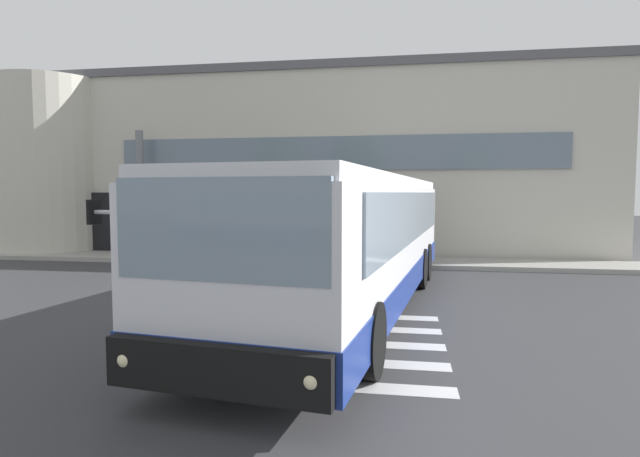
{
  "coord_description": "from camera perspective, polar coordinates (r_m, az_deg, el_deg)",
  "views": [
    {
      "loc": [
        3.52,
        -12.07,
        2.39
      ],
      "look_at": [
        1.48,
        0.36,
        1.5
      ],
      "focal_mm": 28.39,
      "sensor_mm": 36.0,
      "label": 1
    }
  ],
  "objects": [
    {
      "name": "bus_main_foreground",
      "position": [
        10.52,
        3.49,
        -1.72
      ],
      "size": [
        4.48,
        11.87,
        2.7
      ],
      "color": "silver",
      "rests_on": "ground"
    },
    {
      "name": "boarding_curb",
      "position": [
        17.39,
        -2.43,
        -3.61
      ],
      "size": [
        26.06,
        2.0,
        0.15
      ],
      "primitive_type": "cube",
      "color": "#9E9B93",
      "rests_on": "ground"
    },
    {
      "name": "entry_support_column",
      "position": [
        19.95,
        -19.58,
        3.89
      ],
      "size": [
        0.28,
        0.28,
        4.53
      ],
      "primitive_type": "cylinder",
      "color": "slate",
      "rests_on": "boarding_curb"
    },
    {
      "name": "passenger_near_column",
      "position": [
        18.59,
        -19.05,
        -0.22
      ],
      "size": [
        0.52,
        0.38,
        1.68
      ],
      "color": "#2D2D33",
      "rests_on": "boarding_curb"
    },
    {
      "name": "passenger_by_doorway",
      "position": [
        18.48,
        -15.26,
        -0.06
      ],
      "size": [
        0.52,
        0.5,
        1.68
      ],
      "color": "#2D2D33",
      "rests_on": "boarding_curb"
    },
    {
      "name": "passenger_at_curb_edge",
      "position": [
        18.51,
        -11.92,
        -0.1
      ],
      "size": [
        0.58,
        0.3,
        1.68
      ],
      "color": "#1E2338",
      "rests_on": "boarding_curb"
    },
    {
      "name": "terminal_building",
      "position": [
        24.1,
        -0.74,
        6.8
      ],
      "size": [
        23.86,
        13.8,
        7.11
      ],
      "color": "beige",
      "rests_on": "ground"
    },
    {
      "name": "bay_paint_stripes",
      "position": [
        8.36,
        -1.56,
        -12.55
      ],
      "size": [
        4.4,
        3.96,
        0.01
      ],
      "color": "silver",
      "rests_on": "ground"
    },
    {
      "name": "ground_plane",
      "position": [
        12.8,
        -6.85,
        -6.8
      ],
      "size": [
        80.0,
        90.0,
        0.02
      ],
      "primitive_type": "cube",
      "color": "#353538",
      "rests_on": "ground"
    }
  ]
}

